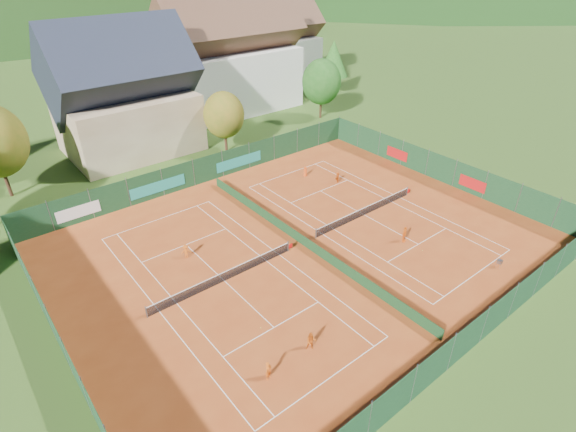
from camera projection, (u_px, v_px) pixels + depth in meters
The scene contains 28 objects.
ground at pixel (302, 245), 39.53m from camera, with size 600.00×600.00×0.00m, color #2C4C17.
clay_pad at pixel (302, 245), 39.51m from camera, with size 40.00×32.00×0.01m, color #A13F17.
court_markings_left at pixel (225, 281), 35.22m from camera, with size 11.03×23.83×0.00m.
court_markings_right at pixel (365, 215), 43.79m from camera, with size 11.03×23.83×0.00m.
tennis_net_left at pixel (226, 275), 35.05m from camera, with size 13.30×0.10×1.02m.
tennis_net_right at pixel (366, 210), 43.62m from camera, with size 13.30×0.10×1.02m.
court_divider at pixel (302, 240), 39.26m from camera, with size 0.03×28.80×1.00m.
fence_north at pixel (205, 170), 49.16m from camera, with size 40.00×0.10×3.00m.
fence_south at pixel (468, 339), 28.08m from camera, with size 40.00×0.04×3.00m.
fence_west at pixel (59, 340), 28.03m from camera, with size 0.04×32.00×3.00m.
fence_east at pixel (440, 168), 49.49m from camera, with size 0.09×32.00×3.00m.
chalet at pixel (124, 98), 54.44m from camera, with size 16.20×12.00×16.00m.
hotel_block_a at pixel (230, 61), 68.21m from camera, with size 21.60×11.00×17.25m.
hotel_block_b at pixel (272, 47), 81.43m from camera, with size 17.28×10.00×15.50m.
tree_center at pixel (224, 115), 54.92m from camera, with size 5.01×5.01×7.60m.
tree_east_front at pixel (322, 82), 65.54m from camera, with size 5.72×5.72×8.69m.
tree_east_mid at pixel (333, 58), 75.87m from camera, with size 5.04×5.04×9.00m.
tree_east_back at pixel (267, 53), 76.56m from camera, with size 7.15×7.15×10.86m.
mountain_backdrop at pixel (50, 85), 230.83m from camera, with size 820.00×530.00×242.00m.
ball_hopper at pixel (500, 262), 36.47m from camera, with size 0.34×0.34×0.80m.
loose_ball_0 at pixel (261, 328), 30.91m from camera, with size 0.07×0.07×0.07m, color #CCD833.
loose_ball_1 at pixel (423, 250), 38.70m from camera, with size 0.07×0.07×0.07m, color #CCD833.
player_left_near at pixel (268, 371), 27.02m from camera, with size 0.50×0.33×1.36m, color #DA5C13.
player_left_mid at pixel (311, 341), 29.01m from camera, with size 0.67×0.52×1.37m, color #D35B12.
player_left_far at pixel (186, 251), 37.56m from camera, with size 0.82×0.47×1.27m, color #D35912.
player_right_near at pixel (404, 234), 39.54m from camera, with size 0.89×0.37×1.53m, color orange.
player_right_far_a at pixel (305, 172), 50.82m from camera, with size 0.57×0.37×1.17m, color #F15415.
player_right_far_b at pixel (337, 177), 49.47m from camera, with size 1.15×0.37×1.24m, color #E15C14.
Camera 1 is at (-21.32, -24.50, 22.69)m, focal length 28.00 mm.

